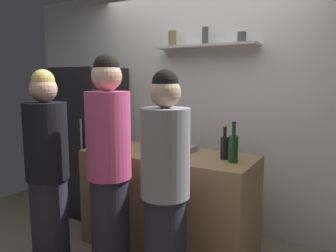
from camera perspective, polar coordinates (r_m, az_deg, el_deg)
The scene contains 13 objects.
back_wall_assembly at distance 3.60m, azimuth 6.16°, elevation 3.52°, with size 4.80×0.32×2.60m.
refrigerator at distance 4.03m, azimuth -13.16°, elevation -2.56°, with size 0.66×0.67×1.72m.
counter at distance 3.16m, azimuth 0.00°, elevation -12.84°, with size 1.59×0.65×0.92m, color #9E7A51.
baking_pan at distance 3.11m, azimuth 1.40°, elevation -3.87°, with size 0.34×0.24×0.05m, color gray.
utensil_holder at distance 3.42m, azimuth -7.35°, elevation -2.15°, with size 0.09×0.09×0.22m.
wine_bottle_amber_glass at distance 3.07m, azimuth -8.75°, elevation -2.18°, with size 0.07×0.07×0.33m.
wine_bottle_green_glass at distance 2.71m, azimuth 11.25°, elevation -3.69°, with size 0.08×0.08×0.33m.
wine_bottle_pale_glass at distance 3.27m, azimuth -9.29°, elevation -1.91°, with size 0.07×0.07×0.30m.
wine_bottle_dark_glass at distance 2.81m, azimuth 9.77°, elevation -3.56°, with size 0.07×0.07×0.29m.
water_bottle_plastic at distance 2.96m, azimuth -8.00°, elevation -2.90°, with size 0.09×0.09×0.24m.
person_grey_hoodie at distance 2.33m, azimuth -0.46°, elevation -11.18°, with size 0.34×0.34×1.65m.
person_blonde at distance 2.88m, azimuth -20.10°, elevation -7.80°, with size 0.34×0.34×1.66m.
person_pink_top at distance 2.59m, azimuth -10.15°, elevation -7.68°, with size 0.34×0.34×1.77m.
Camera 1 is at (1.44, -2.03, 1.58)m, focal length 35.20 mm.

